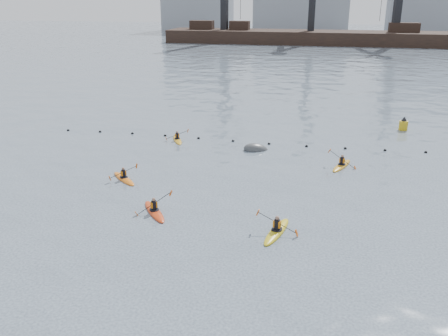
% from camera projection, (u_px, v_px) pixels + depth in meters
% --- Properties ---
extents(ground, '(400.00, 400.00, 0.00)m').
position_uv_depth(ground, '(168.00, 311.00, 18.06)').
color(ground, '#394254').
rests_on(ground, ground).
extents(float_line, '(33.24, 0.73, 0.24)m').
position_uv_depth(float_line, '(251.00, 142.00, 38.82)').
color(float_line, black).
rests_on(float_line, ground).
extents(barge_pier, '(72.00, 19.30, 29.50)m').
position_uv_depth(barge_pier, '(309.00, 36.00, 118.38)').
color(barge_pier, black).
rests_on(barge_pier, ground).
extents(skyline, '(141.00, 28.00, 22.00)m').
position_uv_depth(skyline, '(325.00, 3.00, 152.33)').
color(skyline, gray).
rests_on(skyline, ground).
extents(kayaker_0, '(2.37, 2.86, 1.26)m').
position_uv_depth(kayaker_0, '(154.00, 211.00, 26.21)').
color(kayaker_0, red).
rests_on(kayaker_0, ground).
extents(kayaker_1, '(2.22, 3.33, 1.21)m').
position_uv_depth(kayaker_1, '(277.00, 231.00, 23.97)').
color(kayaker_1, gold).
rests_on(kayaker_1, ground).
extents(kayaker_2, '(2.58, 2.46, 1.01)m').
position_uv_depth(kayaker_2, '(124.00, 178.00, 30.94)').
color(kayaker_2, orange).
rests_on(kayaker_2, ground).
extents(kayaker_3, '(2.05, 3.08, 1.25)m').
position_uv_depth(kayaker_3, '(342.00, 165.00, 33.28)').
color(kayaker_3, orange).
rests_on(kayaker_3, ground).
extents(kayaker_5, '(1.81, 2.81, 1.03)m').
position_uv_depth(kayaker_5, '(177.00, 139.00, 39.30)').
color(kayaker_5, gold).
rests_on(kayaker_5, ground).
extents(mooring_buoy, '(2.47, 1.98, 1.40)m').
position_uv_depth(mooring_buoy, '(256.00, 150.00, 36.89)').
color(mooring_buoy, '#3F4245').
rests_on(mooring_buoy, ground).
extents(nav_buoy, '(0.77, 0.77, 1.40)m').
position_uv_depth(nav_buoy, '(403.00, 125.00, 42.24)').
color(nav_buoy, gold).
rests_on(nav_buoy, ground).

